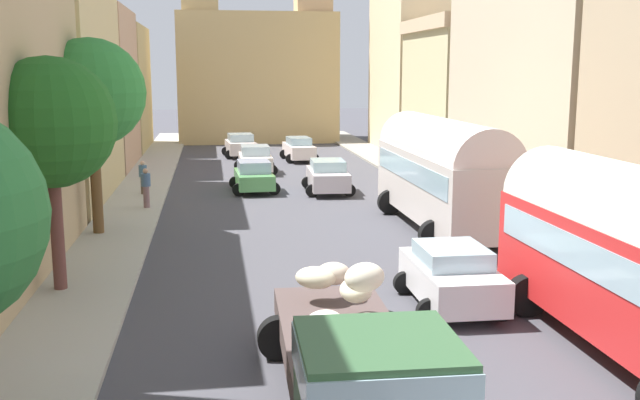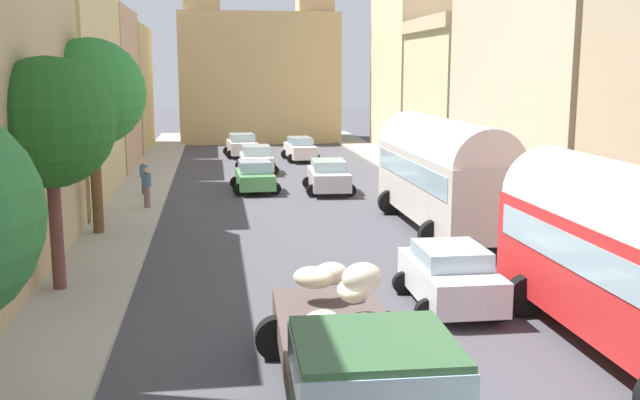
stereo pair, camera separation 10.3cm
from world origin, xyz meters
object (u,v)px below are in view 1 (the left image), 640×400
object	(u,v)px
parked_bus_1	(442,169)
car_2	(241,145)
pedestrian_1	(146,187)
car_5	(299,149)
pedestrian_0	(143,177)
car_0	(254,176)
car_3	(451,276)
cargo_truck_0	(359,361)
car_4	(328,176)
car_1	(255,159)

from	to	relation	value
parked_bus_1	car_2	world-z (taller)	parked_bus_1
pedestrian_1	car_5	bearing A→B (deg)	62.25
car_5	pedestrian_0	bearing A→B (deg)	-125.24
car_2	car_5	xyz separation A→B (m)	(3.66, -2.64, -0.02)
car_0	pedestrian_0	distance (m)	5.25
car_3	pedestrian_0	distance (m)	19.66
car_0	car_2	size ratio (longest dim) A/B	0.98
car_3	car_0	bearing A→B (deg)	101.98
pedestrian_0	car_3	bearing A→B (deg)	-62.58
cargo_truck_0	car_2	distance (m)	38.33
car_0	pedestrian_0	bearing A→B (deg)	-171.90
car_0	car_2	world-z (taller)	car_2
cargo_truck_0	pedestrian_1	size ratio (longest dim) A/B	4.19
car_4	car_5	world-z (taller)	car_4
car_5	pedestrian_1	xyz separation A→B (m)	(-8.37, -15.91, 0.24)
cargo_truck_0	pedestrian_1	world-z (taller)	cargo_truck_0
pedestrian_1	cargo_truck_0	bearing A→B (deg)	-75.57
car_0	car_2	bearing A→B (deg)	90.23
car_2	pedestrian_1	world-z (taller)	pedestrian_1
car_3	pedestrian_0	size ratio (longest dim) A/B	2.21
car_0	car_4	world-z (taller)	car_4
car_3	pedestrian_1	size ratio (longest dim) A/B	2.08
car_3	pedestrian_1	distance (m)	16.44
cargo_truck_0	car_0	bearing A→B (deg)	90.78
parked_bus_1	cargo_truck_0	bearing A→B (deg)	-112.61
car_2	car_3	size ratio (longest dim) A/B	1.00
cargo_truck_0	pedestrian_0	world-z (taller)	cargo_truck_0
cargo_truck_0	car_2	xyz separation A→B (m)	(-0.38, 38.33, -0.37)
pedestrian_0	pedestrian_1	size ratio (longest dim) A/B	0.94
car_4	car_5	xyz separation A→B (m)	(0.10, 12.50, -0.02)
car_2	pedestrian_0	distance (m)	15.94
car_3	cargo_truck_0	bearing A→B (deg)	-121.38
car_1	car_2	world-z (taller)	car_2
cargo_truck_0	car_3	xyz separation A→B (m)	(3.53, 5.79, -0.37)
cargo_truck_0	car_5	bearing A→B (deg)	84.75
car_4	pedestrian_1	distance (m)	8.95
car_2	car_5	world-z (taller)	car_2
car_0	car_5	xyz separation A→B (m)	(3.61, 11.72, 0.02)
car_0	parked_bus_1	bearing A→B (deg)	-56.17
car_1	car_4	xyz separation A→B (m)	(3.06, -7.28, 0.01)
parked_bus_1	car_5	xyz separation A→B (m)	(-2.75, 21.20, -1.49)
pedestrian_1	car_3	bearing A→B (deg)	-58.35
car_4	car_5	bearing A→B (deg)	89.56
cargo_truck_0	car_3	size ratio (longest dim) A/B	2.01
car_4	pedestrian_0	size ratio (longest dim) A/B	2.39
car_4	pedestrian_1	bearing A→B (deg)	-157.63
cargo_truck_0	car_3	distance (m)	6.79
car_1	pedestrian_1	world-z (taller)	pedestrian_1
car_4	pedestrian_1	world-z (taller)	pedestrian_1
parked_bus_1	cargo_truck_0	distance (m)	15.73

